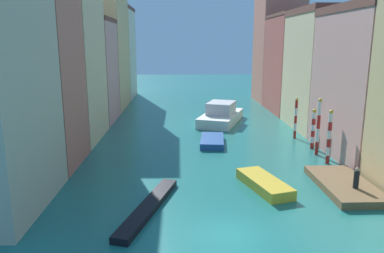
% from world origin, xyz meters
% --- Properties ---
extents(ground_plane, '(154.00, 154.00, 0.00)m').
position_xyz_m(ground_plane, '(0.00, 24.50, 0.00)').
color(ground_plane, '#1E6B66').
extents(building_left_1, '(6.91, 7.16, 17.72)m').
position_xyz_m(building_left_1, '(-14.28, 12.29, 8.87)').
color(building_left_1, '#C6705B').
rests_on(building_left_1, ground).
extents(building_left_2, '(6.91, 9.72, 18.22)m').
position_xyz_m(building_left_2, '(-14.28, 20.81, 9.12)').
color(building_left_2, beige).
rests_on(building_left_2, ground).
extents(building_left_3, '(6.91, 8.66, 12.99)m').
position_xyz_m(building_left_3, '(-14.28, 30.19, 6.50)').
color(building_left_3, tan).
rests_on(building_left_3, ground).
extents(building_left_4, '(6.91, 11.94, 20.98)m').
position_xyz_m(building_left_4, '(-14.28, 40.69, 10.50)').
color(building_left_4, '#DBB77A').
rests_on(building_left_4, ground).
extents(building_left_5, '(6.91, 10.12, 16.18)m').
position_xyz_m(building_left_5, '(-14.28, 51.87, 8.10)').
color(building_left_5, beige).
rests_on(building_left_5, ground).
extents(building_right_1, '(6.91, 11.58, 13.19)m').
position_xyz_m(building_right_1, '(14.28, 14.02, 6.61)').
color(building_right_1, tan).
rests_on(building_right_1, ground).
extents(building_right_2, '(6.91, 10.82, 13.81)m').
position_xyz_m(building_right_2, '(14.28, 25.13, 6.92)').
color(building_right_2, beige).
rests_on(building_right_2, ground).
extents(building_right_3, '(6.91, 11.10, 13.93)m').
position_xyz_m(building_right_3, '(14.28, 36.12, 6.97)').
color(building_right_3, '#B25147').
rests_on(building_right_3, ground).
extents(building_right_4, '(6.91, 9.18, 18.75)m').
position_xyz_m(building_right_4, '(14.28, 46.17, 9.38)').
color(building_right_4, '#C6705B').
rests_on(building_right_4, ground).
extents(waterfront_dock, '(3.37, 6.94, 0.52)m').
position_xyz_m(waterfront_dock, '(8.91, 6.17, 0.26)').
color(waterfront_dock, brown).
rests_on(waterfront_dock, ground).
extents(person_on_dock, '(0.36, 0.36, 1.43)m').
position_xyz_m(person_on_dock, '(9.12, 4.97, 1.18)').
color(person_on_dock, black).
rests_on(person_on_dock, waterfront_dock).
extents(mooring_pole_0, '(0.34, 0.34, 4.61)m').
position_xyz_m(mooring_pole_0, '(9.88, 11.65, 2.36)').
color(mooring_pole_0, red).
rests_on(mooring_pole_0, ground).
extents(mooring_pole_1, '(0.33, 0.33, 5.18)m').
position_xyz_m(mooring_pole_1, '(9.89, 14.21, 2.64)').
color(mooring_pole_1, red).
rests_on(mooring_pole_1, ground).
extents(mooring_pole_2, '(0.39, 0.39, 3.88)m').
position_xyz_m(mooring_pole_2, '(10.19, 16.23, 2.00)').
color(mooring_pole_2, red).
rests_on(mooring_pole_2, ground).
extents(mooring_pole_3, '(0.32, 0.32, 4.34)m').
position_xyz_m(mooring_pole_3, '(9.73, 20.25, 2.22)').
color(mooring_pole_3, red).
rests_on(mooring_pole_3, ground).
extents(vaporetto_white, '(6.94, 10.21, 2.63)m').
position_xyz_m(vaporetto_white, '(2.76, 28.51, 0.97)').
color(vaporetto_white, white).
rests_on(vaporetto_white, ground).
extents(gondola_black, '(3.37, 8.52, 0.41)m').
position_xyz_m(gondola_black, '(-4.49, 3.22, 0.20)').
color(gondola_black, black).
rests_on(gondola_black, ground).
extents(motorboat_0, '(3.26, 5.52, 0.72)m').
position_xyz_m(motorboat_0, '(3.31, 6.39, 0.36)').
color(motorboat_0, gold).
rests_on(motorboat_0, ground).
extents(motorboat_1, '(2.77, 5.24, 0.62)m').
position_xyz_m(motorboat_1, '(0.72, 18.27, 0.31)').
color(motorboat_1, '#234C93').
rests_on(motorboat_1, ground).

